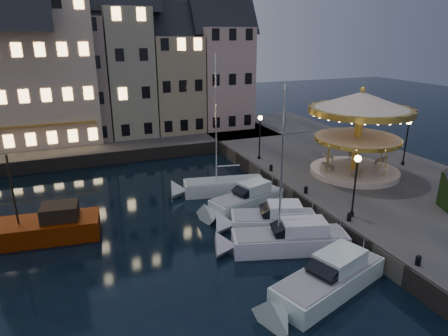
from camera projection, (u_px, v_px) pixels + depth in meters
name	position (u px, v px, depth m)	size (l,w,h in m)	color
ground	(259.00, 263.00, 23.13)	(160.00, 160.00, 0.00)	black
quay_east	(378.00, 186.00, 33.11)	(16.00, 56.00, 1.30)	#474442
quay_north	(84.00, 146.00, 44.73)	(44.00, 12.00, 1.30)	#474442
quaywall_e	(295.00, 200.00, 30.30)	(0.15, 44.00, 1.30)	#47423A
quaywall_n	(108.00, 159.00, 40.16)	(48.00, 0.15, 1.30)	#47423A
streetlamp_b	(356.00, 177.00, 25.25)	(0.44, 0.44, 4.17)	black
streetlamp_c	(260.00, 131.00, 37.12)	(0.44, 0.44, 4.17)	black
streetlamp_d	(407.00, 136.00, 35.37)	(0.44, 0.44, 4.17)	black
bollard_a	(418.00, 260.00, 20.53)	(0.30, 0.30, 0.57)	black
bollard_b	(349.00, 216.00, 25.37)	(0.30, 0.30, 0.57)	black
bollard_c	(306.00, 189.00, 29.77)	(0.30, 0.30, 0.57)	black
bollard_d	(271.00, 167.00, 34.60)	(0.30, 0.30, 0.57)	black
townhouse_nb	(14.00, 77.00, 41.92)	(6.16, 8.00, 13.80)	slate
townhouse_nc	(74.00, 70.00, 43.88)	(6.82, 8.00, 14.80)	#79695F
townhouse_nd	(127.00, 64.00, 45.74)	(5.50, 8.00, 15.80)	gray
townhouse_ne	(173.00, 76.00, 48.13)	(6.16, 8.00, 12.80)	gray
townhouse_nf	(220.00, 70.00, 50.10)	(6.82, 8.00, 13.80)	tan
hotel_corner	(12.00, 62.00, 41.45)	(17.60, 9.00, 16.80)	beige
motorboat_b	(324.00, 283.00, 20.24)	(7.86, 4.51, 2.15)	silver
motorboat_c	(283.00, 240.00, 24.34)	(8.01, 4.08, 10.68)	silver
motorboat_d	(268.00, 221.00, 26.85)	(6.73, 4.17, 2.15)	silver
motorboat_e	(243.00, 202.00, 30.00)	(7.00, 3.81, 2.15)	silver
motorboat_f	(217.00, 187.00, 33.07)	(7.75, 3.27, 10.24)	silver
red_fishing_boat	(40.00, 229.00, 25.66)	(7.93, 3.52, 6.00)	#641C00
carousel	(360.00, 118.00, 32.41)	(8.40, 8.40, 7.35)	beige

